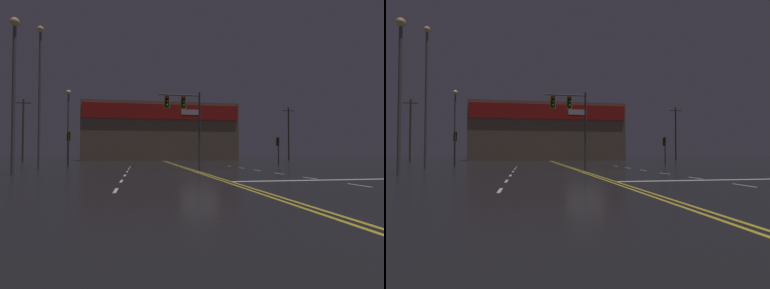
# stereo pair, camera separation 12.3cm
# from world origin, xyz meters

# --- Properties ---
(ground_plane) EXTENTS (200.00, 200.00, 0.00)m
(ground_plane) POSITION_xyz_m (0.00, 0.00, 0.00)
(ground_plane) COLOR black
(road_markings) EXTENTS (14.60, 60.00, 0.01)m
(road_markings) POSITION_xyz_m (0.92, -1.23, 0.00)
(road_markings) COLOR gold
(road_markings) RESTS_ON ground
(traffic_signal_median) EXTENTS (3.18, 0.36, 5.96)m
(traffic_signal_median) POSITION_xyz_m (-0.78, 2.24, 4.51)
(traffic_signal_median) COLOR #38383D
(traffic_signal_median) RESTS_ON ground
(traffic_signal_corner_northeast) EXTENTS (0.42, 0.36, 3.09)m
(traffic_signal_corner_northeast) POSITION_xyz_m (10.86, 10.35, 2.26)
(traffic_signal_corner_northeast) COLOR #38383D
(traffic_signal_corner_northeast) RESTS_ON ground
(traffic_signal_corner_northwest) EXTENTS (0.42, 0.36, 3.50)m
(traffic_signal_corner_northwest) POSITION_xyz_m (-10.88, 10.99, 2.57)
(traffic_signal_corner_northwest) COLOR #38383D
(traffic_signal_corner_northwest) RESTS_ON ground
(streetlight_near_left) EXTENTS (0.56, 0.56, 9.66)m
(streetlight_near_left) POSITION_xyz_m (-11.63, -0.28, 6.15)
(streetlight_near_left) COLOR #59595E
(streetlight_near_left) RESTS_ON ground
(streetlight_median_approach) EXTENTS (0.56, 0.56, 12.34)m
(streetlight_median_approach) POSITION_xyz_m (-12.53, 7.46, 7.59)
(streetlight_median_approach) COLOR #59595E
(streetlight_median_approach) RESTS_ON ground
(streetlight_far_left) EXTENTS (0.56, 0.56, 8.51)m
(streetlight_far_left) POSITION_xyz_m (-11.99, 15.71, 5.51)
(streetlight_far_left) COLOR #59595E
(streetlight_far_left) RESTS_ON ground
(building_backdrop) EXTENTS (27.05, 10.23, 10.18)m
(building_backdrop) POSITION_xyz_m (0.00, 36.03, 5.11)
(building_backdrop) COLOR #7A6651
(building_backdrop) RESTS_ON ground
(utility_pole_row) EXTENTS (46.59, 0.26, 9.70)m
(utility_pole_row) POSITION_xyz_m (0.32, 30.05, 5.02)
(utility_pole_row) COLOR #4C3828
(utility_pole_row) RESTS_ON ground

